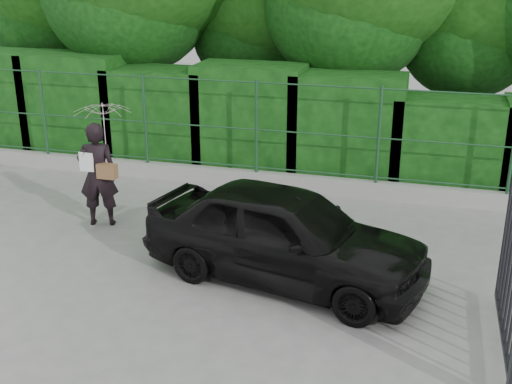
# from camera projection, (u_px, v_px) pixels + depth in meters

# --- Properties ---
(ground) EXTENTS (80.00, 80.00, 0.00)m
(ground) POSITION_uv_depth(u_px,v_px,m) (139.00, 292.00, 8.62)
(ground) COLOR gray
(kerb) EXTENTS (14.00, 0.25, 0.30)m
(kerb) POSITION_uv_depth(u_px,v_px,m) (237.00, 178.00, 12.64)
(kerb) COLOR #9E9E99
(kerb) RESTS_ON ground
(fence) EXTENTS (14.13, 0.06, 1.80)m
(fence) POSITION_uv_depth(u_px,v_px,m) (247.00, 126.00, 12.22)
(fence) COLOR #1A4124
(fence) RESTS_ON kerb
(hedge) EXTENTS (14.20, 1.20, 2.28)m
(hedge) POSITION_uv_depth(u_px,v_px,m) (235.00, 120.00, 13.32)
(hedge) COLOR black
(hedge) RESTS_ON ground
(woman) EXTENTS (0.97, 0.93, 2.08)m
(woman) POSITION_uv_depth(u_px,v_px,m) (101.00, 147.00, 10.37)
(woman) COLOR black
(woman) RESTS_ON ground
(car) EXTENTS (4.21, 2.41, 1.35)m
(car) POSITION_uv_depth(u_px,v_px,m) (285.00, 234.00, 8.76)
(car) COLOR black
(car) RESTS_ON ground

